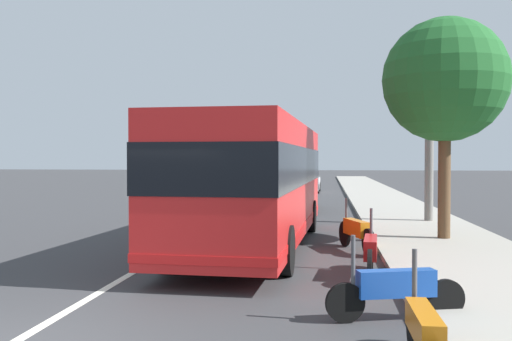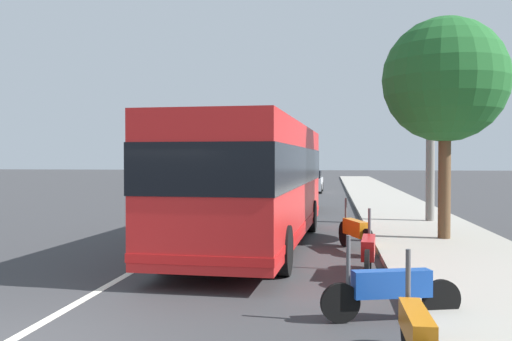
{
  "view_description": "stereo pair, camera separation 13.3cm",
  "coord_description": "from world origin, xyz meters",
  "px_view_note": "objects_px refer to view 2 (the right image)",
  "views": [
    {
      "loc": [
        -5.86,
        -3.88,
        2.3
      ],
      "look_at": [
        10.33,
        -1.82,
        1.96
      ],
      "focal_mm": 38.82,
      "sensor_mm": 36.0,
      "label": 1
    },
    {
      "loc": [
        -5.84,
        -4.01,
        2.3
      ],
      "look_at": [
        10.33,
        -1.82,
        1.96
      ],
      "focal_mm": 38.82,
      "sensor_mm": 36.0,
      "label": 2
    }
  ],
  "objects_px": {
    "motorcycle_far_end": "(416,333)",
    "motorcycle_mid_row": "(368,252)",
    "utility_pole": "(430,129)",
    "car_far_distant": "(295,193)",
    "motorcycle_angled": "(391,289)",
    "car_oncoming": "(309,182)",
    "coach_bus": "(255,179)",
    "roadside_tree_mid_block": "(445,81)",
    "motorcycle_nearest_curb": "(355,232)"
  },
  "relations": [
    {
      "from": "motorcycle_angled",
      "to": "motorcycle_far_end",
      "type": "bearing_deg",
      "value": 75.69
    },
    {
      "from": "car_oncoming",
      "to": "roadside_tree_mid_block",
      "type": "relative_size",
      "value": 0.73
    },
    {
      "from": "car_oncoming",
      "to": "utility_pole",
      "type": "height_order",
      "value": "utility_pole"
    },
    {
      "from": "car_far_distant",
      "to": "car_oncoming",
      "type": "distance_m",
      "value": 13.44
    },
    {
      "from": "motorcycle_far_end",
      "to": "car_far_distant",
      "type": "distance_m",
      "value": 19.18
    },
    {
      "from": "motorcycle_angled",
      "to": "roadside_tree_mid_block",
      "type": "xyz_separation_m",
      "value": [
        7.61,
        -2.22,
        3.97
      ]
    },
    {
      "from": "coach_bus",
      "to": "car_oncoming",
      "type": "height_order",
      "value": "coach_bus"
    },
    {
      "from": "utility_pole",
      "to": "motorcycle_mid_row",
      "type": "bearing_deg",
      "value": 163.39
    },
    {
      "from": "motorcycle_far_end",
      "to": "motorcycle_mid_row",
      "type": "relative_size",
      "value": 0.93
    },
    {
      "from": "car_oncoming",
      "to": "utility_pole",
      "type": "bearing_deg",
      "value": -164.04
    },
    {
      "from": "motorcycle_nearest_curb",
      "to": "car_far_distant",
      "type": "height_order",
      "value": "car_far_distant"
    },
    {
      "from": "motorcycle_far_end",
      "to": "car_oncoming",
      "type": "relative_size",
      "value": 0.47
    },
    {
      "from": "car_oncoming",
      "to": "roadside_tree_mid_block",
      "type": "height_order",
      "value": "roadside_tree_mid_block"
    },
    {
      "from": "car_far_distant",
      "to": "motorcycle_angled",
      "type": "bearing_deg",
      "value": -174.82
    },
    {
      "from": "motorcycle_mid_row",
      "to": "car_far_distant",
      "type": "height_order",
      "value": "car_far_distant"
    },
    {
      "from": "motorcycle_mid_row",
      "to": "car_far_distant",
      "type": "distance_m",
      "value": 14.35
    },
    {
      "from": "motorcycle_angled",
      "to": "car_oncoming",
      "type": "xyz_separation_m",
      "value": [
        30.48,
        2.37,
        0.27
      ]
    },
    {
      "from": "coach_bus",
      "to": "motorcycle_far_end",
      "type": "bearing_deg",
      "value": -158.01
    },
    {
      "from": "coach_bus",
      "to": "roadside_tree_mid_block",
      "type": "height_order",
      "value": "roadside_tree_mid_block"
    },
    {
      "from": "motorcycle_far_end",
      "to": "car_far_distant",
      "type": "bearing_deg",
      "value": 7.4
    },
    {
      "from": "motorcycle_nearest_curb",
      "to": "car_oncoming",
      "type": "distance_m",
      "value": 24.61
    },
    {
      "from": "motorcycle_far_end",
      "to": "motorcycle_angled",
      "type": "height_order",
      "value": "motorcycle_far_end"
    },
    {
      "from": "coach_bus",
      "to": "motorcycle_far_end",
      "type": "distance_m",
      "value": 8.77
    },
    {
      "from": "motorcycle_mid_row",
      "to": "car_far_distant",
      "type": "relative_size",
      "value": 0.5
    },
    {
      "from": "motorcycle_far_end",
      "to": "motorcycle_mid_row",
      "type": "distance_m",
      "value": 4.86
    },
    {
      "from": "car_oncoming",
      "to": "utility_pole",
      "type": "xyz_separation_m",
      "value": [
        -18.45,
        -4.97,
        2.61
      ]
    },
    {
      "from": "coach_bus",
      "to": "motorcycle_mid_row",
      "type": "height_order",
      "value": "coach_bus"
    },
    {
      "from": "car_far_distant",
      "to": "coach_bus",
      "type": "bearing_deg",
      "value": 175.12
    },
    {
      "from": "motorcycle_angled",
      "to": "car_oncoming",
      "type": "relative_size",
      "value": 0.45
    },
    {
      "from": "motorcycle_far_end",
      "to": "utility_pole",
      "type": "bearing_deg",
      "value": -10.43
    },
    {
      "from": "coach_bus",
      "to": "motorcycle_nearest_curb",
      "type": "xyz_separation_m",
      "value": [
        -0.25,
        -2.56,
        -1.3
      ]
    },
    {
      "from": "car_far_distant",
      "to": "utility_pole",
      "type": "bearing_deg",
      "value": -137.76
    },
    {
      "from": "car_far_distant",
      "to": "car_oncoming",
      "type": "bearing_deg",
      "value": -3.36
    },
    {
      "from": "car_far_distant",
      "to": "car_oncoming",
      "type": "xyz_separation_m",
      "value": [
        13.44,
        -0.08,
        -0.01
      ]
    },
    {
      "from": "motorcycle_far_end",
      "to": "utility_pole",
      "type": "relative_size",
      "value": 0.32
    },
    {
      "from": "motorcycle_far_end",
      "to": "roadside_tree_mid_block",
      "type": "distance_m",
      "value": 10.59
    },
    {
      "from": "coach_bus",
      "to": "car_oncoming",
      "type": "bearing_deg",
      "value": 1.66
    },
    {
      "from": "car_oncoming",
      "to": "motorcycle_nearest_curb",
      "type": "bearing_deg",
      "value": -174.17
    },
    {
      "from": "motorcycle_far_end",
      "to": "motorcycle_mid_row",
      "type": "xyz_separation_m",
      "value": [
        4.86,
        0.18,
        0.04
      ]
    },
    {
      "from": "motorcycle_nearest_curb",
      "to": "car_oncoming",
      "type": "relative_size",
      "value": 0.48
    },
    {
      "from": "coach_bus",
      "to": "roadside_tree_mid_block",
      "type": "relative_size",
      "value": 1.72
    },
    {
      "from": "motorcycle_angled",
      "to": "car_far_distant",
      "type": "relative_size",
      "value": 0.45
    },
    {
      "from": "motorcycle_mid_row",
      "to": "utility_pole",
      "type": "relative_size",
      "value": 0.34
    },
    {
      "from": "motorcycle_nearest_curb",
      "to": "car_oncoming",
      "type": "bearing_deg",
      "value": -14.02
    },
    {
      "from": "motorcycle_nearest_curb",
      "to": "utility_pole",
      "type": "relative_size",
      "value": 0.32
    },
    {
      "from": "motorcycle_far_end",
      "to": "car_far_distant",
      "type": "xyz_separation_m",
      "value": [
        19.01,
        2.51,
        0.3
      ]
    },
    {
      "from": "motorcycle_far_end",
      "to": "motorcycle_nearest_curb",
      "type": "distance_m",
      "value": 7.94
    },
    {
      "from": "car_oncoming",
      "to": "roadside_tree_mid_block",
      "type": "bearing_deg",
      "value": -167.79
    },
    {
      "from": "roadside_tree_mid_block",
      "to": "utility_pole",
      "type": "bearing_deg",
      "value": -4.99
    },
    {
      "from": "motorcycle_angled",
      "to": "motorcycle_nearest_curb",
      "type": "xyz_separation_m",
      "value": [
        5.97,
        0.25,
        0.03
      ]
    }
  ]
}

